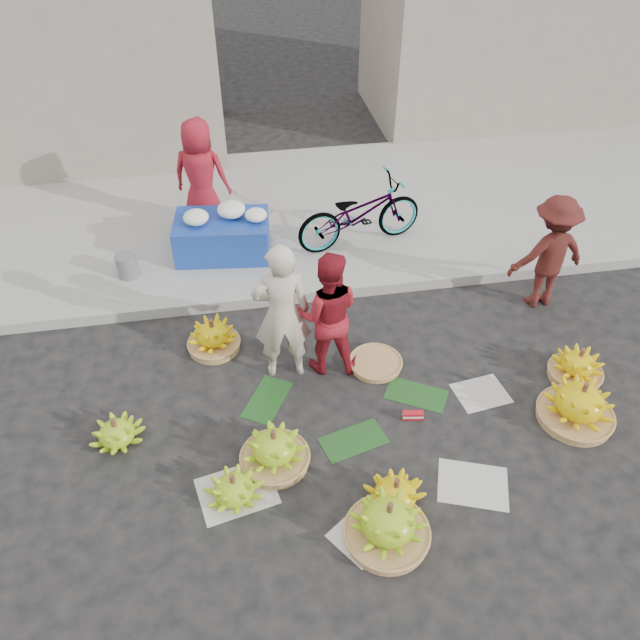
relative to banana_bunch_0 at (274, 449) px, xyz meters
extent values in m
plane|color=black|center=(0.91, 0.32, -0.20)|extent=(80.00, 80.00, 0.00)
cube|color=#989690|center=(0.91, 2.52, -0.12)|extent=(40.00, 0.25, 0.15)
cube|color=#989690|center=(0.91, 4.62, -0.14)|extent=(40.00, 4.00, 0.12)
cube|color=gray|center=(-3.09, 7.52, 1.80)|extent=(6.00, 3.00, 4.00)
cylinder|color=#AB7A47|center=(0.00, 0.00, -0.15)|extent=(0.66, 0.66, 0.09)
cylinder|color=#543121|center=(0.00, 0.00, 0.20)|extent=(0.05, 0.05, 0.12)
cylinder|color=#543121|center=(-0.41, -0.33, 0.07)|extent=(0.05, 0.05, 0.12)
cylinder|color=#AB7A47|center=(0.87, -0.96, -0.15)|extent=(0.74, 0.74, 0.09)
cylinder|color=#543121|center=(0.87, -0.96, 0.24)|extent=(0.05, 0.05, 0.12)
cylinder|color=#543121|center=(1.03, -0.64, 0.09)|extent=(0.05, 0.05, 0.12)
cylinder|color=#AB7A47|center=(3.13, 0.03, -0.15)|extent=(0.77, 0.77, 0.09)
cylinder|color=#543121|center=(3.13, 0.03, 0.26)|extent=(0.05, 0.05, 0.12)
cylinder|color=#AB7A47|center=(3.42, 0.59, -0.15)|extent=(0.58, 0.58, 0.09)
cylinder|color=#543121|center=(3.42, 0.59, 0.15)|extent=(0.05, 0.05, 0.12)
cylinder|color=#543121|center=(-1.52, 0.52, 0.06)|extent=(0.05, 0.05, 0.12)
cylinder|color=#AB7A47|center=(-0.52, 1.75, -0.15)|extent=(0.60, 0.60, 0.09)
cylinder|color=#543121|center=(-0.52, 1.75, 0.16)|extent=(0.05, 0.05, 0.12)
cylinder|color=#AB7A47|center=(1.28, 1.14, -0.16)|extent=(0.73, 0.73, 0.07)
cube|color=red|center=(1.47, 0.31, -0.15)|extent=(0.22, 0.10, 0.09)
imported|color=beige|center=(0.25, 1.23, 0.65)|extent=(0.63, 0.42, 1.68)
imported|color=#AE1A25|center=(0.74, 1.25, 0.55)|extent=(0.81, 0.68, 1.50)
imported|color=maroon|center=(3.58, 1.94, 0.55)|extent=(1.01, 0.64, 1.49)
cube|color=#173697|center=(-0.30, 3.55, 0.18)|extent=(1.33, 0.92, 0.52)
ellipsoid|color=white|center=(-0.61, 3.50, 0.54)|extent=(0.33, 0.33, 0.18)
ellipsoid|color=white|center=(-0.14, 3.60, 0.55)|extent=(0.38, 0.38, 0.21)
ellipsoid|color=white|center=(0.17, 3.44, 0.53)|extent=(0.29, 0.29, 0.16)
cylinder|color=slate|center=(-1.56, 3.22, 0.08)|extent=(0.27, 0.27, 0.31)
imported|color=#AE1A25|center=(-0.50, 4.28, 0.73)|extent=(0.91, 0.74, 1.62)
imported|color=gray|center=(1.59, 3.48, 0.40)|extent=(0.99, 1.90, 0.95)
camera|label=1|loc=(-0.20, -3.76, 4.79)|focal=35.00mm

